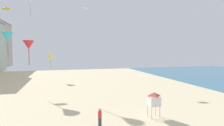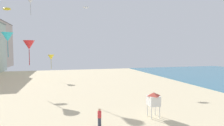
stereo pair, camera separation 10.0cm
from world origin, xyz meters
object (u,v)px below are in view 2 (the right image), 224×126
(kite_white_parafoil, at_px, (86,7))
(kite_yellow_delta, at_px, (51,57))
(kite_cyan_delta, at_px, (7,37))
(kite_flyer, at_px, (99,116))
(kite_red_delta, at_px, (29,45))
(kite_yellow_parafoil_2, at_px, (7,9))
(lifeguard_stand, at_px, (154,99))
(kite_white_delta, at_px, (30,0))

(kite_white_parafoil, relative_size, kite_yellow_delta, 0.43)
(kite_white_parafoil, relative_size, kite_cyan_delta, 0.61)
(kite_flyer, height_order, kite_yellow_delta, kite_yellow_delta)
(kite_red_delta, height_order, kite_white_parafoil, kite_white_parafoil)
(kite_yellow_parafoil_2, height_order, kite_cyan_delta, kite_yellow_parafoil_2)
(lifeguard_stand, relative_size, kite_cyan_delta, 1.10)
(kite_yellow_delta, bearing_deg, kite_cyan_delta, -95.33)
(kite_cyan_delta, bearing_deg, kite_yellow_parafoil_2, 103.90)
(kite_white_delta, distance_m, kite_cyan_delta, 23.79)
(kite_yellow_parafoil_2, bearing_deg, lifeguard_stand, -55.92)
(kite_flyer, distance_m, kite_red_delta, 19.58)
(kite_white_parafoil, height_order, kite_yellow_parafoil_2, kite_white_parafoil)
(kite_white_delta, relative_size, kite_cyan_delta, 1.58)
(kite_red_delta, bearing_deg, kite_cyan_delta, -89.16)
(lifeguard_stand, xyz_separation_m, kite_white_parafoil, (-3.29, 27.70, 15.10))
(kite_white_parafoil, height_order, kite_yellow_delta, kite_white_parafoil)
(lifeguard_stand, bearing_deg, kite_white_delta, 141.88)
(kite_white_parafoil, xyz_separation_m, kite_yellow_delta, (-8.06, 0.88, -11.67))
(lifeguard_stand, xyz_separation_m, kite_white_delta, (-14.88, 24.56, 15.10))
(kite_red_delta, relative_size, kite_yellow_delta, 1.21)
(kite_white_parafoil, distance_m, kite_cyan_delta, 28.69)
(kite_flyer, relative_size, kite_yellow_parafoil_2, 0.97)
(kite_red_delta, xyz_separation_m, kite_white_delta, (-0.91, 9.02, 9.26))
(lifeguard_stand, height_order, kite_yellow_delta, kite_yellow_delta)
(kite_white_parafoil, bearing_deg, kite_red_delta, -131.29)
(kite_flyer, bearing_deg, kite_white_parafoil, -174.37)
(lifeguard_stand, relative_size, kite_white_delta, 0.70)
(kite_red_delta, bearing_deg, kite_white_delta, 95.74)
(kite_flyer, bearing_deg, kite_cyan_delta, -102.62)
(kite_yellow_parafoil_2, bearing_deg, kite_white_delta, -46.16)
(lifeguard_stand, height_order, kite_white_parafoil, kite_white_parafoil)
(kite_white_delta, height_order, kite_yellow_delta, kite_white_delta)
(kite_white_parafoil, xyz_separation_m, kite_yellow_parafoil_2, (-17.46, 2.96, -0.74))
(kite_red_delta, height_order, kite_cyan_delta, kite_cyan_delta)
(kite_white_parafoil, bearing_deg, kite_yellow_parafoil_2, 170.36)
(kite_red_delta, height_order, kite_yellow_delta, kite_red_delta)
(kite_flyer, bearing_deg, kite_yellow_parafoil_2, -144.04)
(kite_white_delta, xyz_separation_m, kite_yellow_delta, (3.53, 4.02, -11.67))
(kite_yellow_delta, distance_m, kite_cyan_delta, 26.31)
(kite_flyer, relative_size, kite_cyan_delta, 0.71)
(kite_cyan_delta, bearing_deg, lifeguard_stand, -10.39)
(kite_flyer, distance_m, kite_cyan_delta, 11.25)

